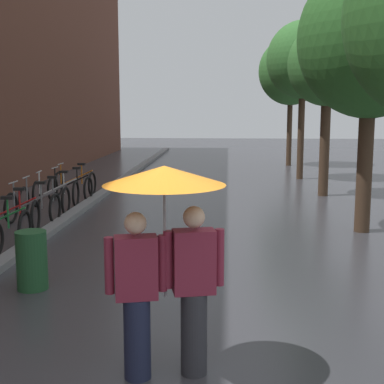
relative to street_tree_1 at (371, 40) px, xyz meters
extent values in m
cube|color=slate|center=(-6.51, 3.31, -3.85)|extent=(0.30, 36.00, 0.12)
cylinder|color=#473323|center=(0.00, 0.00, -2.53)|extent=(0.32, 0.32, 2.75)
ellipsoid|color=#2D6628|center=(0.00, 0.00, 0.03)|extent=(2.92, 2.92, 3.16)
cylinder|color=#473323|center=(-0.03, 4.67, -2.46)|extent=(0.28, 0.28, 2.90)
ellipsoid|color=#387533|center=(-0.03, 4.67, -0.12)|extent=(2.26, 2.26, 2.37)
cylinder|color=#473323|center=(-0.24, 8.40, -2.31)|extent=(0.23, 0.23, 3.20)
ellipsoid|color=#387533|center=(-0.24, 8.40, 0.30)|extent=(2.56, 2.56, 2.71)
cylinder|color=#473323|center=(-0.15, 12.93, -2.41)|extent=(0.22, 0.22, 3.00)
ellipsoid|color=#387533|center=(-0.15, 12.93, 0.18)|extent=(2.79, 2.79, 2.90)
torus|color=black|center=(-6.60, -1.70, -3.56)|extent=(0.09, 0.70, 0.70)
cylinder|color=#1E7A38|center=(-7.00, -1.71, -3.36)|extent=(0.88, 0.07, 0.43)
cylinder|color=#1E7A38|center=(-6.90, -1.71, -3.28)|extent=(0.04, 0.04, 0.55)
cube|color=black|center=(-6.90, -1.71, -2.98)|extent=(0.22, 0.11, 0.06)
torus|color=black|center=(-6.78, -0.61, -3.56)|extent=(0.14, 0.70, 0.70)
cylinder|color=red|center=(-7.18, -0.66, -3.36)|extent=(0.88, 0.14, 0.43)
cylinder|color=red|center=(-7.08, -0.65, -3.28)|extent=(0.04, 0.04, 0.55)
cube|color=black|center=(-7.08, -0.65, -2.98)|extent=(0.23, 0.12, 0.06)
torus|color=black|center=(-7.67, 0.31, -3.56)|extent=(0.08, 0.70, 0.70)
torus|color=black|center=(-6.65, 0.27, -3.56)|extent=(0.08, 0.70, 0.70)
cylinder|color=slate|center=(-7.06, 0.29, -3.36)|extent=(0.88, 0.07, 0.43)
cylinder|color=slate|center=(-6.95, 0.28, -3.28)|extent=(0.04, 0.04, 0.55)
cube|color=black|center=(-6.95, 0.28, -2.98)|extent=(0.22, 0.11, 0.06)
cylinder|color=slate|center=(-7.59, 0.30, -3.27)|extent=(0.04, 0.04, 0.58)
cylinder|color=#9E9EA3|center=(-7.59, 0.30, -2.98)|extent=(0.04, 0.46, 0.03)
torus|color=black|center=(-7.71, 1.22, -3.56)|extent=(0.08, 0.70, 0.70)
torus|color=black|center=(-6.69, 1.25, -3.56)|extent=(0.08, 0.70, 0.70)
cylinder|color=slate|center=(-7.10, 1.24, -3.36)|extent=(0.88, 0.06, 0.43)
cylinder|color=slate|center=(-7.00, 1.24, -3.28)|extent=(0.04, 0.04, 0.55)
cube|color=black|center=(-7.00, 1.24, -2.98)|extent=(0.22, 0.11, 0.06)
cylinder|color=slate|center=(-7.63, 1.22, -3.27)|extent=(0.04, 0.04, 0.58)
cylinder|color=#9E9EA3|center=(-7.63, 1.22, -2.98)|extent=(0.04, 0.46, 0.03)
torus|color=black|center=(-7.77, 2.28, -3.56)|extent=(0.10, 0.70, 0.70)
torus|color=black|center=(-6.76, 2.33, -3.56)|extent=(0.10, 0.70, 0.70)
cylinder|color=silver|center=(-7.16, 2.31, -3.36)|extent=(0.88, 0.09, 0.43)
cylinder|color=silver|center=(-7.06, 2.32, -3.28)|extent=(0.04, 0.04, 0.55)
cube|color=black|center=(-7.06, 2.32, -2.98)|extent=(0.23, 0.11, 0.06)
cylinder|color=silver|center=(-7.69, 2.28, -3.27)|extent=(0.04, 0.04, 0.58)
cylinder|color=#9E9EA3|center=(-7.69, 2.28, -2.98)|extent=(0.05, 0.46, 0.03)
torus|color=black|center=(-7.66, 3.24, -3.56)|extent=(0.11, 0.70, 0.70)
torus|color=black|center=(-6.64, 3.17, -3.56)|extent=(0.11, 0.70, 0.70)
cylinder|color=black|center=(-7.05, 3.20, -3.36)|extent=(0.88, 0.10, 0.43)
cylinder|color=black|center=(-6.95, 3.19, -3.28)|extent=(0.04, 0.04, 0.55)
cube|color=black|center=(-6.95, 3.19, -2.98)|extent=(0.23, 0.12, 0.06)
cylinder|color=black|center=(-7.58, 3.24, -3.27)|extent=(0.04, 0.04, 0.58)
cylinder|color=#9E9EA3|center=(-7.58, 3.24, -2.98)|extent=(0.06, 0.46, 0.03)
torus|color=black|center=(-7.81, 4.25, -3.56)|extent=(0.10, 0.70, 0.70)
torus|color=black|center=(-6.79, 4.19, -3.56)|extent=(0.10, 0.70, 0.70)
cylinder|color=orange|center=(-7.20, 4.21, -3.36)|extent=(0.88, 0.08, 0.43)
cylinder|color=orange|center=(-7.09, 4.21, -3.28)|extent=(0.04, 0.04, 0.55)
cube|color=black|center=(-7.09, 4.21, -2.98)|extent=(0.23, 0.11, 0.06)
cylinder|color=orange|center=(-7.73, 4.24, -3.27)|extent=(0.04, 0.04, 0.58)
cylinder|color=#9E9EA3|center=(-7.73, 4.24, -2.98)|extent=(0.05, 0.46, 0.03)
cylinder|color=#1E233D|center=(-3.67, -6.53, -3.51)|extent=(0.26, 0.26, 0.80)
cube|color=maroon|center=(-3.67, -6.53, -2.80)|extent=(0.44, 0.30, 0.60)
sphere|color=beige|center=(-3.67, -6.53, -2.38)|extent=(0.21, 0.21, 0.21)
cylinder|color=maroon|center=(-3.92, -6.59, -2.77)|extent=(0.09, 0.09, 0.54)
cylinder|color=maroon|center=(-3.43, -6.48, -2.77)|extent=(0.09, 0.09, 0.54)
cylinder|color=#2D2D33|center=(-3.13, -6.41, -3.49)|extent=(0.26, 0.26, 0.83)
cube|color=maroon|center=(-3.13, -6.41, -2.77)|extent=(0.44, 0.30, 0.62)
sphere|color=beige|center=(-3.13, -6.41, -2.34)|extent=(0.21, 0.21, 0.21)
cylinder|color=maroon|center=(-3.38, -6.46, -2.74)|extent=(0.09, 0.09, 0.56)
cylinder|color=maroon|center=(-2.89, -6.35, -2.74)|extent=(0.09, 0.09, 0.56)
cylinder|color=#9E9EA3|center=(-3.41, -6.45, -2.56)|extent=(0.02, 0.02, 1.10)
cone|color=orange|center=(-3.41, -6.45, -1.93)|extent=(1.16, 1.16, 0.18)
cylinder|color=#1E4C28|center=(-5.61, -4.04, -3.48)|extent=(0.44, 0.44, 0.85)
camera|label=1|loc=(-2.81, -11.48, -1.30)|focal=51.37mm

